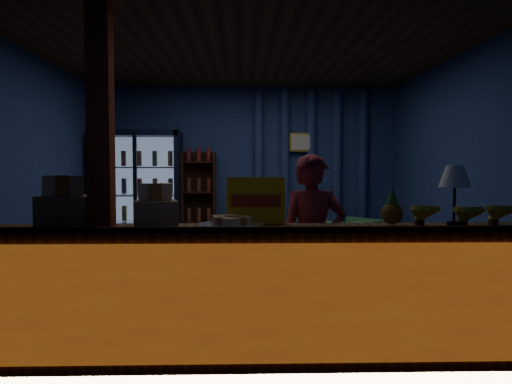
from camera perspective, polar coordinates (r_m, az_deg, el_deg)
ground at (r=5.64m, az=-1.03°, el=-11.31°), size 4.60×4.60×0.00m
room_walls at (r=5.46m, az=-1.05°, el=4.85°), size 4.60×4.60×4.60m
counter at (r=3.67m, az=-0.74°, el=-11.46°), size 4.40×0.57×0.99m
support_post at (r=3.70m, az=-17.25°, el=1.43°), size 0.16×0.16×2.60m
beverage_cooler at (r=7.54m, az=-13.05°, el=-0.56°), size 1.20×0.62×1.90m
bottle_shelf at (r=7.57m, az=-6.50°, el=-1.55°), size 0.50×0.28×1.60m
curtain_folds at (r=7.67m, az=6.29°, el=2.29°), size 1.74×0.14×2.50m
framed_picture at (r=7.62m, az=5.23°, el=5.68°), size 0.36×0.04×0.28m
shopkeeper at (r=4.16m, az=6.51°, el=-5.97°), size 0.54×0.36×1.49m
green_chair at (r=7.10m, az=10.76°, el=-5.62°), size 1.02×1.02×0.67m
side_table at (r=6.98m, az=0.50°, el=-6.56°), size 0.61×0.54×0.55m
yellow_sign at (r=3.79m, az=-0.01°, el=-1.00°), size 0.45×0.10×0.36m
snack_box_left at (r=3.85m, az=-20.98°, el=-1.83°), size 0.37×0.31×0.37m
snack_box_centre at (r=3.63m, az=-11.40°, el=-2.27°), size 0.35×0.31×0.32m
pastry_tray at (r=3.59m, az=-2.84°, el=-3.64°), size 0.49×0.49×0.08m
banana_bunches at (r=3.97m, az=22.38°, el=-2.34°), size 0.81×0.31×0.18m
table_lamp at (r=3.92m, az=21.77°, el=1.40°), size 0.23×0.23×0.45m
pineapple at (r=3.84m, az=15.31°, el=-1.98°), size 0.16×0.16×0.28m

